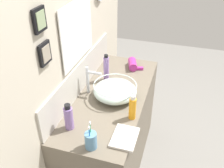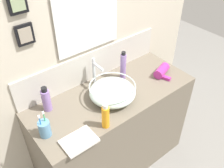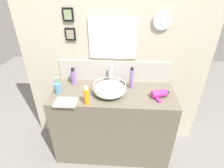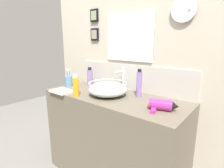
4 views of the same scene
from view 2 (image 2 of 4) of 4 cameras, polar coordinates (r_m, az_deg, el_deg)
ground_plane at (r=2.45m, az=0.17°, el=-17.16°), size 6.00×6.00×0.00m
vanity_counter at (r=2.12m, az=0.19°, el=-10.84°), size 1.27×0.52×0.83m
back_panel at (r=1.84m, az=-5.51°, el=10.01°), size 2.06×0.10×2.31m
glass_bowl_sink at (r=1.76m, az=0.09°, el=-1.76°), size 0.33×0.33×0.11m
faucet at (r=1.84m, az=-3.89°, el=3.14°), size 0.02×0.13×0.23m
hair_drier at (r=2.05m, az=11.50°, el=3.13°), size 0.20×0.17×0.07m
toothbrush_cup at (r=1.57m, az=-15.14°, el=-9.80°), size 0.07×0.07×0.19m
soap_dispenser at (r=1.93m, az=2.56°, el=4.19°), size 0.05×0.05×0.23m
lotion_bottle at (r=1.55m, az=-1.49°, el=-7.38°), size 0.05×0.05×0.19m
spray_bottle at (r=1.71m, az=-14.79°, el=-3.49°), size 0.06×0.06×0.19m
hand_towel at (r=1.53m, az=-7.55°, el=-12.81°), size 0.21×0.15×0.02m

